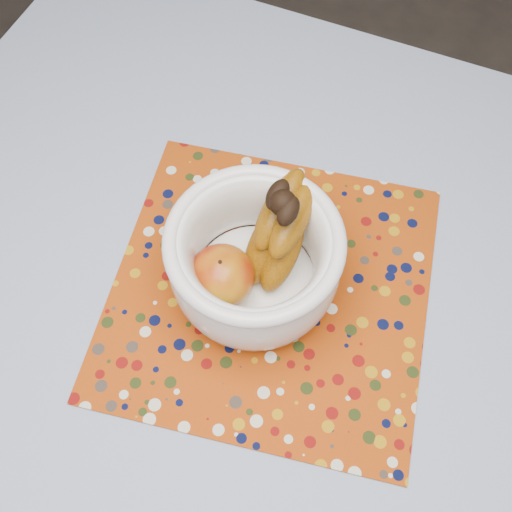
# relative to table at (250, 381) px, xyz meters

# --- Properties ---
(table) EXTENTS (1.20, 1.20, 0.75)m
(table) POSITION_rel_table_xyz_m (0.00, 0.00, 0.00)
(table) COLOR brown
(table) RESTS_ON ground
(tablecloth) EXTENTS (1.32, 1.32, 0.01)m
(tablecloth) POSITION_rel_table_xyz_m (0.00, 0.00, 0.08)
(tablecloth) COLOR slate
(tablecloth) RESTS_ON table
(placemat) EXTENTS (0.51, 0.51, 0.00)m
(placemat) POSITION_rel_table_xyz_m (-0.02, 0.11, 0.09)
(placemat) COLOR #9A3708
(placemat) RESTS_ON tablecloth
(fruit_bowl) EXTENTS (0.23, 0.24, 0.18)m
(fruit_bowl) POSITION_rel_table_xyz_m (-0.03, 0.12, 0.17)
(fruit_bowl) COLOR white
(fruit_bowl) RESTS_ON placemat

